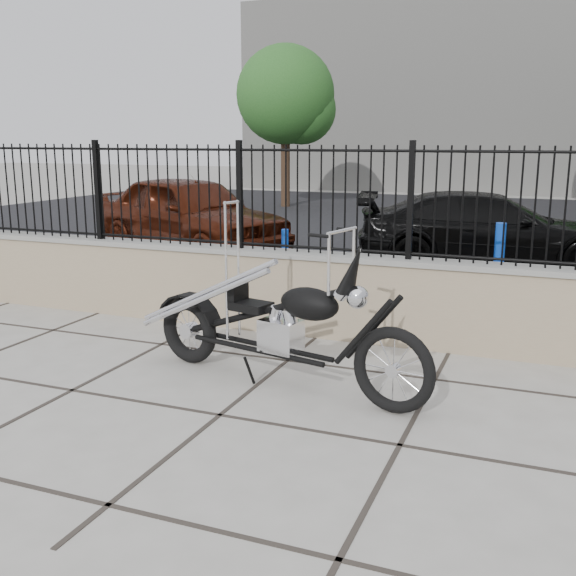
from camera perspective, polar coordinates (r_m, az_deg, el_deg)
The scene contains 11 objects.
ground_plane at distance 5.67m, azimuth -5.79°, elevation -10.67°, with size 90.00×90.00×0.00m, color #99968E.
parking_lot at distance 17.42m, azimuth 13.58°, elevation 4.87°, with size 30.00×30.00×0.00m, color black.
retaining_wall at distance 7.71m, azimuth 2.72°, elevation -0.56°, with size 14.00×0.36×0.96m, color gray.
iron_fence at distance 7.54m, azimuth 2.81°, elevation 7.46°, with size 14.00×0.08×1.20m, color black.
background_building at distance 31.25m, azimuth 17.91°, elevation 15.24°, with size 22.00×6.00×8.00m, color beige.
chopper_motorcycle at distance 6.07m, azimuth -1.05°, elevation -0.57°, with size 2.83×0.50×1.70m, color black, non-canonical shape.
car_red at distance 13.38m, azimuth -8.32°, elevation 6.20°, with size 1.83×4.55×1.55m, color #3F1409.
car_black at distance 12.33m, azimuth 16.53°, elevation 4.73°, with size 1.84×4.53×1.31m, color black.
bollard_a at distance 10.24m, azimuth -0.25°, elevation 2.53°, with size 0.11×0.11×0.89m, color #0B26B1.
bollard_b at distance 9.41m, azimuth 17.39°, elevation 1.83°, with size 0.14×0.14×1.14m, color blue.
tree_left at distance 22.61m, azimuth -0.23°, elevation 16.42°, with size 3.17×3.17×5.35m.
Camera 1 is at (2.44, -4.60, 2.23)m, focal length 42.00 mm.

